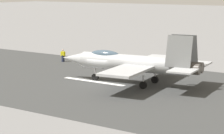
% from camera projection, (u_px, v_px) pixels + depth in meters
% --- Properties ---
extents(ground_plane, '(400.00, 400.00, 0.00)m').
position_uv_depth(ground_plane, '(98.00, 82.00, 50.98)').
color(ground_plane, slate).
extents(runway_strip, '(240.00, 26.00, 0.02)m').
position_uv_depth(runway_strip, '(98.00, 82.00, 50.97)').
color(runway_strip, '#373837').
rests_on(runway_strip, ground).
extents(fighter_jet, '(16.76, 14.47, 5.55)m').
position_uv_depth(fighter_jet, '(135.00, 63.00, 49.41)').
color(fighter_jet, '#AAACAE').
rests_on(fighter_jet, ground).
extents(crew_person, '(0.66, 0.42, 1.74)m').
position_uv_depth(crew_person, '(63.00, 56.00, 64.54)').
color(crew_person, '#1E2338').
rests_on(crew_person, ground).
extents(marker_cone_mid, '(0.44, 0.44, 0.55)m').
position_uv_depth(marker_cone_mid, '(140.00, 62.00, 62.80)').
color(marker_cone_mid, orange).
rests_on(marker_cone_mid, ground).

